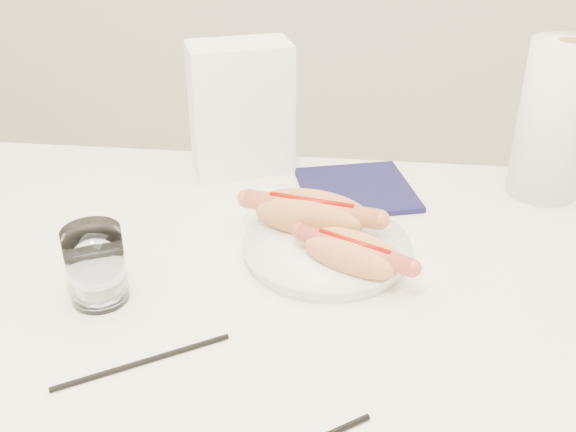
# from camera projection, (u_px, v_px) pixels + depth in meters

# --- Properties ---
(table) EXTENTS (1.20, 0.80, 0.75)m
(table) POSITION_uv_depth(u_px,v_px,m) (251.00, 323.00, 0.89)
(table) COLOR white
(table) RESTS_ON ground
(plate) EXTENTS (0.28, 0.28, 0.02)m
(plate) POSITION_uv_depth(u_px,v_px,m) (326.00, 250.00, 0.92)
(plate) COLOR white
(plate) RESTS_ON table
(hotdog_left) EXTENTS (0.19, 0.10, 0.05)m
(hotdog_left) POSITION_uv_depth(u_px,v_px,m) (311.00, 214.00, 0.93)
(hotdog_left) COLOR tan
(hotdog_left) RESTS_ON plate
(hotdog_right) EXTENTS (0.15, 0.11, 0.04)m
(hotdog_right) POSITION_uv_depth(u_px,v_px,m) (354.00, 254.00, 0.85)
(hotdog_right) COLOR #E29158
(hotdog_right) RESTS_ON plate
(water_glass) EXTENTS (0.07, 0.07, 0.10)m
(water_glass) POSITION_uv_depth(u_px,v_px,m) (96.00, 265.00, 0.81)
(water_glass) COLOR white
(water_glass) RESTS_ON table
(chopstick_near) EXTENTS (0.17, 0.11, 0.01)m
(chopstick_near) POSITION_uv_depth(u_px,v_px,m) (143.00, 362.00, 0.73)
(chopstick_near) COLOR black
(chopstick_near) RESTS_ON table
(napkin_box) EXTENTS (0.18, 0.14, 0.22)m
(napkin_box) POSITION_uv_depth(u_px,v_px,m) (241.00, 109.00, 1.11)
(napkin_box) COLOR white
(napkin_box) RESTS_ON table
(navy_napkin) EXTENTS (0.21, 0.21, 0.01)m
(navy_napkin) POSITION_uv_depth(u_px,v_px,m) (356.00, 189.00, 1.08)
(navy_napkin) COLOR #13133C
(navy_napkin) RESTS_ON table
(paper_towel_roll) EXTENTS (0.12, 0.12, 0.24)m
(paper_towel_roll) POSITION_uv_depth(u_px,v_px,m) (554.00, 121.00, 1.02)
(paper_towel_roll) COLOR white
(paper_towel_roll) RESTS_ON table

